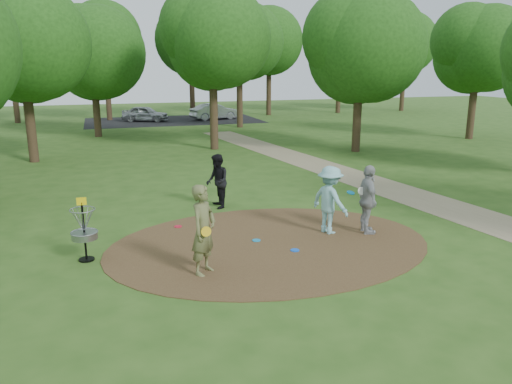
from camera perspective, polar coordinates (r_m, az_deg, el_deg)
name	(u,v)px	position (r m, az deg, el deg)	size (l,w,h in m)	color
ground	(270,244)	(12.93, 1.62, -5.99)	(100.00, 100.00, 0.00)	#2D5119
dirt_clearing	(270,244)	(12.93, 1.62, -5.95)	(8.40, 8.40, 0.02)	#47301C
footpath	(434,203)	(17.65, 19.72, -1.23)	(2.00, 40.00, 0.01)	#8C7A5B
parking_lot	(173,120)	(42.11, -9.41, 8.07)	(14.00, 8.00, 0.01)	black
player_observer_with_disc	(204,230)	(10.92, -6.02, -4.34)	(0.85, 0.87, 2.02)	#63663B
player_throwing_with_disc	(330,200)	(13.65, 8.44, -0.92)	(1.32, 1.38, 1.87)	#86C3C8
player_walking_with_disc	(217,181)	(15.98, -4.45, 1.23)	(0.68, 0.86, 1.75)	black
player_waiting_with_disc	(368,200)	(13.80, 12.67, -0.88)	(0.66, 1.18, 1.90)	#99999B
disc_ground_cyan	(256,240)	(13.12, 0.04, -5.54)	(0.22, 0.22, 0.02)	#1885C0
disc_ground_blue	(295,250)	(12.49, 4.47, -6.65)	(0.22, 0.22, 0.02)	blue
disc_ground_red	(178,226)	(14.38, -8.91, -3.91)	(0.22, 0.22, 0.02)	red
car_left	(145,114)	(41.77, -12.54, 8.73)	(1.48, 3.67, 1.25)	#9EA2A5
car_right	(214,112)	(42.30, -4.77, 9.14)	(1.40, 4.01, 1.32)	#929599
disc_golf_basket	(84,225)	(12.30, -19.10, -3.59)	(0.63, 0.63, 1.54)	black
tree_ring	(224,49)	(21.18, -3.73, 15.96)	(37.18, 44.91, 8.54)	#332316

